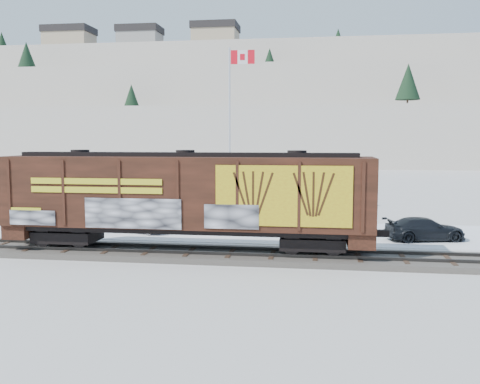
% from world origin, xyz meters
% --- Properties ---
extents(ground, '(500.00, 500.00, 0.00)m').
position_xyz_m(ground, '(0.00, 0.00, 0.00)').
color(ground, white).
rests_on(ground, ground).
extents(rail_track, '(50.00, 3.40, 0.43)m').
position_xyz_m(rail_track, '(0.00, 0.00, 0.15)').
color(rail_track, '#59544C').
rests_on(rail_track, ground).
extents(parking_strip, '(40.00, 8.00, 0.03)m').
position_xyz_m(parking_strip, '(0.00, 7.50, 0.01)').
color(parking_strip, white).
rests_on(parking_strip, ground).
extents(hillside, '(360.00, 110.00, 93.00)m').
position_xyz_m(hillside, '(-0.05, 139.79, 14.37)').
color(hillside, white).
rests_on(hillside, ground).
extents(hopper_railcar, '(17.73, 3.06, 4.63)m').
position_xyz_m(hopper_railcar, '(-2.22, -0.01, 3.00)').
color(hopper_railcar, black).
rests_on(hopper_railcar, rail_track).
extents(flagpole, '(2.30, 0.90, 12.30)m').
position_xyz_m(flagpole, '(-2.34, 14.21, 4.60)').
color(flagpole, silver).
rests_on(flagpole, ground).
extents(car_silver, '(4.92, 3.02, 1.56)m').
position_xyz_m(car_silver, '(-7.00, 6.22, 0.81)').
color(car_silver, '#BABCC2').
rests_on(car_silver, parking_strip).
extents(car_white, '(4.17, 1.59, 1.36)m').
position_xyz_m(car_white, '(-2.35, 6.56, 0.71)').
color(car_white, white).
rests_on(car_white, parking_strip).
extents(car_dark, '(4.75, 2.84, 1.29)m').
position_xyz_m(car_dark, '(10.03, 5.81, 0.67)').
color(car_dark, black).
rests_on(car_dark, parking_strip).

